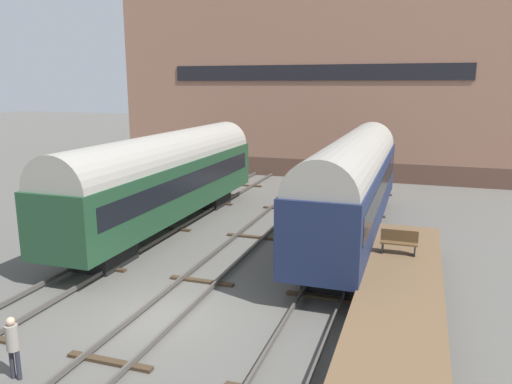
{
  "coord_description": "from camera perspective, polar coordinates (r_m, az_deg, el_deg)",
  "views": [
    {
      "loc": [
        7.69,
        -13.41,
        7.46
      ],
      "look_at": [
        0.0,
        9.61,
        2.2
      ],
      "focal_mm": 35.0,
      "sensor_mm": 36.0,
      "label": 1
    }
  ],
  "objects": [
    {
      "name": "train_car_navy",
      "position": [
        24.18,
        11.02,
        1.27
      ],
      "size": [
        2.84,
        17.14,
        5.16
      ],
      "color": "black",
      "rests_on": "ground"
    },
    {
      "name": "station_platform",
      "position": [
        16.63,
        16.09,
        -11.17
      ],
      "size": [
        2.67,
        15.82,
        1.07
      ],
      "color": "brown",
      "rests_on": "ground"
    },
    {
      "name": "bench",
      "position": [
        20.0,
        16.03,
        -5.43
      ],
      "size": [
        1.4,
        0.4,
        0.91
      ],
      "color": "brown",
      "rests_on": "station_platform"
    },
    {
      "name": "warehouse_building",
      "position": [
        46.42,
        8.24,
        12.25
      ],
      "size": [
        33.33,
        13.25,
        15.16
      ],
      "color": "brown",
      "rests_on": "ground"
    },
    {
      "name": "track_left",
      "position": [
        19.66,
        -22.81,
        -10.63
      ],
      "size": [
        2.6,
        60.0,
        0.26
      ],
      "color": "#4C4742",
      "rests_on": "ground"
    },
    {
      "name": "track_middle",
      "position": [
        17.1,
        -10.54,
        -13.32
      ],
      "size": [
        2.6,
        60.0,
        0.26
      ],
      "color": "#4C4742",
      "rests_on": "ground"
    },
    {
      "name": "track_right",
      "position": [
        15.57,
        5.37,
        -15.86
      ],
      "size": [
        2.6,
        60.0,
        0.26
      ],
      "color": "#4C4742",
      "rests_on": "ground"
    },
    {
      "name": "ground_plane",
      "position": [
        17.16,
        -10.52,
        -13.75
      ],
      "size": [
        200.0,
        200.0,
        0.0
      ],
      "primitive_type": "plane",
      "color": "#56544F"
    },
    {
      "name": "person_worker",
      "position": [
        14.63,
        -26.05,
        -15.15
      ],
      "size": [
        0.32,
        0.32,
        1.72
      ],
      "color": "#282833",
      "rests_on": "ground"
    },
    {
      "name": "train_car_green",
      "position": [
        26.06,
        -10.22,
        1.87
      ],
      "size": [
        2.98,
        17.15,
        5.04
      ],
      "color": "black",
      "rests_on": "ground"
    }
  ]
}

